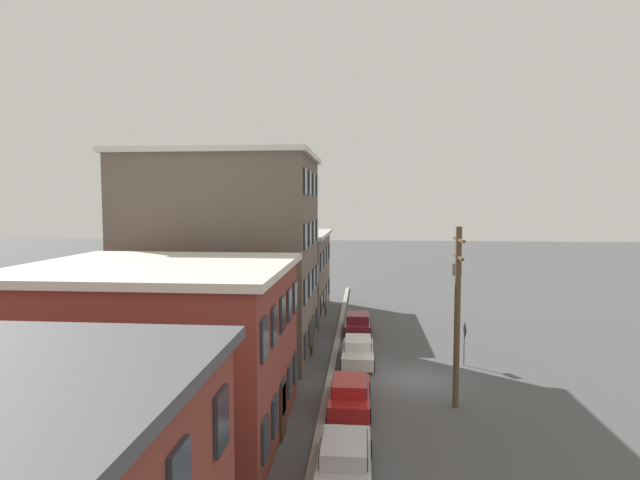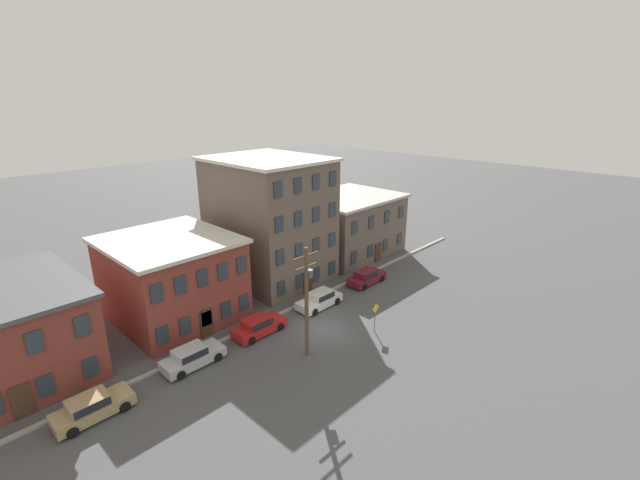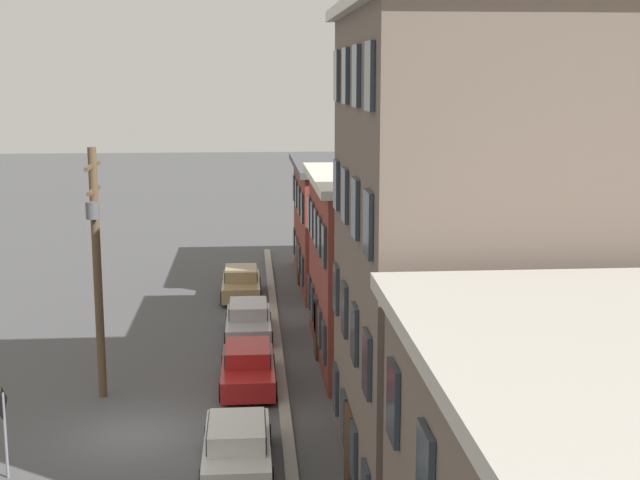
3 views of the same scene
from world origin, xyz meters
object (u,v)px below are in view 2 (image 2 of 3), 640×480
object	(u,v)px
car_white	(320,299)
utility_pole	(307,296)
car_silver	(192,356)
car_maroon	(366,276)
caution_sign	(375,312)
car_tan	(92,407)
car_red	(259,325)

from	to	relation	value
car_white	utility_pole	xyz separation A→B (m)	(-6.07, -4.60, 3.98)
car_silver	car_white	size ratio (longest dim) A/B	1.00
car_maroon	caution_sign	distance (m)	9.40
car_white	car_maroon	world-z (taller)	same
car_maroon	caution_sign	xyz separation A→B (m)	(-6.94, -6.27, 0.96)
car_tan	car_silver	bearing A→B (deg)	2.94
car_white	utility_pole	size ratio (longest dim) A/B	0.52
caution_sign	utility_pole	size ratio (longest dim) A/B	0.31
car_white	car_maroon	distance (m)	6.93
car_silver	car_red	bearing A→B (deg)	-0.18
car_white	car_tan	bearing A→B (deg)	-179.90
car_tan	car_maroon	size ratio (longest dim) A/B	1.00
utility_pole	car_silver	bearing A→B (deg)	143.25
car_silver	utility_pole	size ratio (longest dim) A/B	0.52
car_red	car_maroon	world-z (taller)	same
car_silver	caution_sign	world-z (taller)	caution_sign
car_maroon	caution_sign	size ratio (longest dim) A/B	1.72
utility_pole	car_red	bearing A→B (deg)	97.73
car_tan	car_silver	size ratio (longest dim) A/B	1.00
car_maroon	caution_sign	bearing A→B (deg)	-137.93
car_white	caution_sign	xyz separation A→B (m)	(-0.02, -6.17, 0.96)
car_white	caution_sign	distance (m)	6.25
car_tan	car_red	world-z (taller)	same
car_silver	car_white	bearing A→B (deg)	-1.42
caution_sign	utility_pole	xyz separation A→B (m)	(-6.05, 1.58, 3.02)
car_tan	car_white	bearing A→B (deg)	0.10
car_silver	car_white	world-z (taller)	same
car_red	utility_pole	world-z (taller)	utility_pole
car_silver	car_white	distance (m)	12.65
caution_sign	utility_pole	world-z (taller)	utility_pole
car_tan	caution_sign	world-z (taller)	caution_sign
car_white	car_silver	bearing A→B (deg)	178.58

